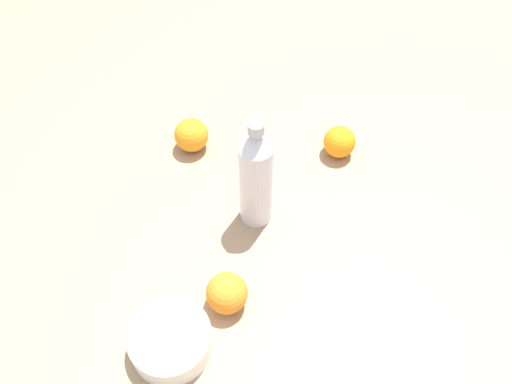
# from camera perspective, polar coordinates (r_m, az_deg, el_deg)

# --- Properties ---
(ground_plane) EXTENTS (2.40, 2.40, 0.00)m
(ground_plane) POSITION_cam_1_polar(r_m,az_deg,el_deg) (1.17, -0.07, -0.80)
(ground_plane) COLOR #9E7F60
(water_bottle) EXTENTS (0.07, 0.07, 0.27)m
(water_bottle) POSITION_cam_1_polar(r_m,az_deg,el_deg) (1.05, -0.00, 1.65)
(water_bottle) COLOR silver
(water_bottle) RESTS_ON ground_plane
(orange_0) EXTENTS (0.08, 0.08, 0.08)m
(orange_0) POSITION_cam_1_polar(r_m,az_deg,el_deg) (1.00, -3.19, -10.91)
(orange_0) COLOR orange
(orange_0) RESTS_ON ground_plane
(orange_1) EXTENTS (0.08, 0.08, 0.08)m
(orange_1) POSITION_cam_1_polar(r_m,az_deg,el_deg) (1.26, -7.03, 6.16)
(orange_1) COLOR orange
(orange_1) RESTS_ON ground_plane
(orange_2) EXTENTS (0.08, 0.08, 0.08)m
(orange_2) POSITION_cam_1_polar(r_m,az_deg,el_deg) (1.25, 9.05, 5.40)
(orange_2) COLOR orange
(orange_2) RESTS_ON ground_plane
(ceramic_bowl) EXTENTS (0.15, 0.15, 0.05)m
(ceramic_bowl) POSITION_cam_1_polar(r_m,az_deg,el_deg) (0.99, -9.26, -15.64)
(ceramic_bowl) COLOR white
(ceramic_bowl) RESTS_ON ground_plane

